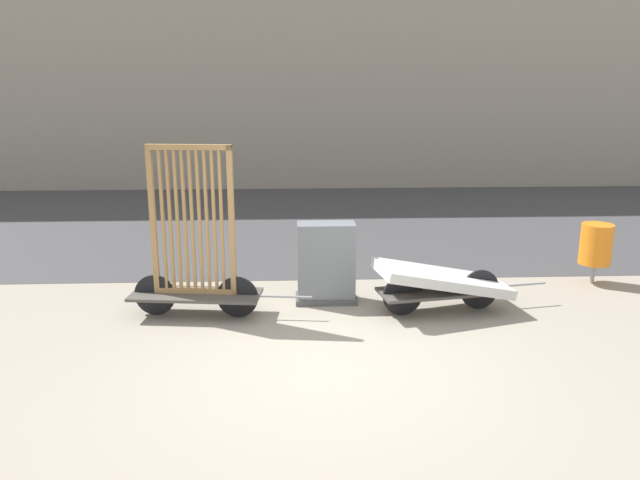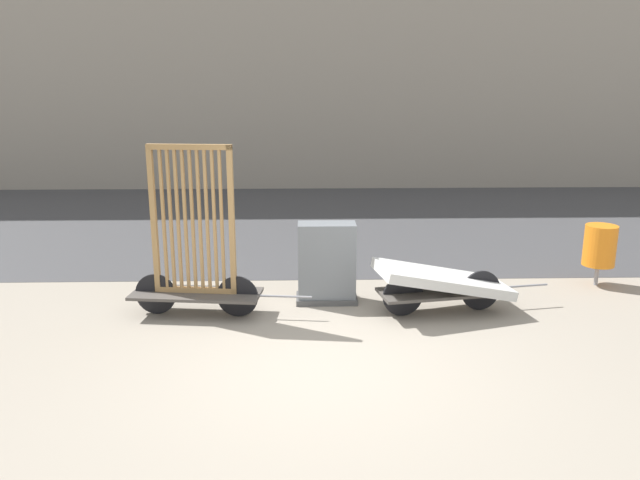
% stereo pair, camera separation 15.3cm
% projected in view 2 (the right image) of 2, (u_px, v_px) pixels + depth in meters
% --- Properties ---
extents(ground_plane, '(60.00, 60.00, 0.00)m').
position_uv_depth(ground_plane, '(324.00, 367.00, 6.91)').
color(ground_plane, gray).
extents(road_strip, '(56.00, 8.78, 0.01)m').
position_uv_depth(road_strip, '(313.00, 220.00, 14.19)').
color(road_strip, '#424244').
rests_on(road_strip, ground_plane).
extents(bike_cart_with_bedframe, '(2.45, 0.80, 2.30)m').
position_uv_depth(bike_cart_with_bedframe, '(195.00, 259.00, 8.27)').
color(bike_cart_with_bedframe, '#4C4742').
rests_on(bike_cart_with_bedframe, ground_plane).
extents(bike_cart_with_mattress, '(2.51, 1.13, 0.73)m').
position_uv_depth(bike_cart_with_mattress, '(443.00, 282.00, 8.44)').
color(bike_cart_with_mattress, '#4C4742').
rests_on(bike_cart_with_mattress, ground_plane).
extents(utility_cabinet, '(0.87, 0.46, 1.15)m').
position_uv_depth(utility_cabinet, '(327.00, 266.00, 8.86)').
color(utility_cabinet, '#4C4C4C').
rests_on(utility_cabinet, ground_plane).
extents(trash_bin, '(0.48, 0.48, 0.95)m').
position_uv_depth(trash_bin, '(600.00, 246.00, 9.55)').
color(trash_bin, gray).
rests_on(trash_bin, ground_plane).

